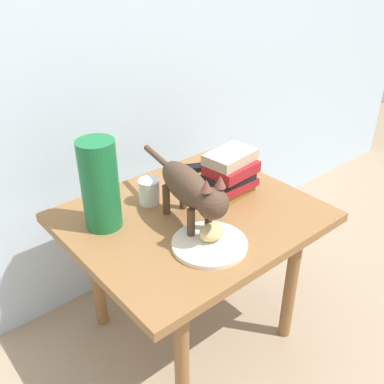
{
  "coord_description": "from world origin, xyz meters",
  "views": [
    {
      "loc": [
        -0.77,
        -0.91,
        1.29
      ],
      "look_at": [
        0.0,
        0.0,
        0.6
      ],
      "focal_mm": 41.06,
      "sensor_mm": 36.0,
      "label": 1
    }
  ],
  "objects_px": {
    "plate": "(210,244)",
    "candle_jar": "(149,193)",
    "side_table": "(192,230)",
    "tv_remote": "(198,168)",
    "green_vase": "(100,185)",
    "book_stack": "(230,174)",
    "cat": "(191,189)",
    "bread_roll": "(212,232)"
  },
  "relations": [
    {
      "from": "plate",
      "to": "candle_jar",
      "type": "xyz_separation_m",
      "value": [
        0.01,
        0.31,
        0.03
      ]
    },
    {
      "from": "side_table",
      "to": "tv_remote",
      "type": "distance_m",
      "value": 0.32
    },
    {
      "from": "green_vase",
      "to": "candle_jar",
      "type": "distance_m",
      "value": 0.21
    },
    {
      "from": "side_table",
      "to": "book_stack",
      "type": "relative_size",
      "value": 3.93
    },
    {
      "from": "candle_jar",
      "to": "green_vase",
      "type": "bearing_deg",
      "value": -174.49
    },
    {
      "from": "plate",
      "to": "cat",
      "type": "distance_m",
      "value": 0.17
    },
    {
      "from": "bread_roll",
      "to": "candle_jar",
      "type": "bearing_deg",
      "value": 91.17
    },
    {
      "from": "bread_roll",
      "to": "candle_jar",
      "type": "distance_m",
      "value": 0.3
    },
    {
      "from": "side_table",
      "to": "cat",
      "type": "relative_size",
      "value": 1.64
    },
    {
      "from": "bread_roll",
      "to": "tv_remote",
      "type": "xyz_separation_m",
      "value": [
        0.27,
        0.38,
        -0.03
      ]
    },
    {
      "from": "side_table",
      "to": "tv_remote",
      "type": "height_order",
      "value": "tv_remote"
    },
    {
      "from": "green_vase",
      "to": "tv_remote",
      "type": "relative_size",
      "value": 1.88
    },
    {
      "from": "bread_roll",
      "to": "green_vase",
      "type": "distance_m",
      "value": 0.36
    },
    {
      "from": "cat",
      "to": "tv_remote",
      "type": "relative_size",
      "value": 3.16
    },
    {
      "from": "candle_jar",
      "to": "plate",
      "type": "bearing_deg",
      "value": -91.48
    },
    {
      "from": "side_table",
      "to": "cat",
      "type": "distance_m",
      "value": 0.21
    },
    {
      "from": "bread_roll",
      "to": "green_vase",
      "type": "bearing_deg",
      "value": 123.65
    },
    {
      "from": "green_vase",
      "to": "bread_roll",
      "type": "bearing_deg",
      "value": -56.35
    },
    {
      "from": "bread_roll",
      "to": "book_stack",
      "type": "height_order",
      "value": "book_stack"
    },
    {
      "from": "tv_remote",
      "to": "cat",
      "type": "bearing_deg",
      "value": -108.33
    },
    {
      "from": "book_stack",
      "to": "candle_jar",
      "type": "xyz_separation_m",
      "value": [
        -0.25,
        0.13,
        -0.04
      ]
    },
    {
      "from": "cat",
      "to": "green_vase",
      "type": "relative_size",
      "value": 1.68
    },
    {
      "from": "plate",
      "to": "book_stack",
      "type": "bearing_deg",
      "value": 35.33
    },
    {
      "from": "cat",
      "to": "green_vase",
      "type": "height_order",
      "value": "green_vase"
    },
    {
      "from": "side_table",
      "to": "tv_remote",
      "type": "xyz_separation_m",
      "value": [
        0.21,
        0.22,
        0.08
      ]
    },
    {
      "from": "book_stack",
      "to": "candle_jar",
      "type": "height_order",
      "value": "book_stack"
    },
    {
      "from": "plate",
      "to": "candle_jar",
      "type": "relative_size",
      "value": 2.6
    },
    {
      "from": "side_table",
      "to": "bread_roll",
      "type": "xyz_separation_m",
      "value": [
        -0.06,
        -0.16,
        0.11
      ]
    },
    {
      "from": "green_vase",
      "to": "tv_remote",
      "type": "distance_m",
      "value": 0.49
    },
    {
      "from": "plate",
      "to": "side_table",
      "type": "bearing_deg",
      "value": 66.06
    },
    {
      "from": "side_table",
      "to": "plate",
      "type": "xyz_separation_m",
      "value": [
        -0.07,
        -0.17,
        0.07
      ]
    },
    {
      "from": "book_stack",
      "to": "green_vase",
      "type": "xyz_separation_m",
      "value": [
        -0.43,
        0.11,
        0.06
      ]
    },
    {
      "from": "tv_remote",
      "to": "plate",
      "type": "bearing_deg",
      "value": -101.0
    },
    {
      "from": "side_table",
      "to": "candle_jar",
      "type": "distance_m",
      "value": 0.19
    },
    {
      "from": "bread_roll",
      "to": "cat",
      "type": "height_order",
      "value": "cat"
    },
    {
      "from": "bread_roll",
      "to": "cat",
      "type": "bearing_deg",
      "value": 85.08
    },
    {
      "from": "bread_roll",
      "to": "candle_jar",
      "type": "height_order",
      "value": "candle_jar"
    },
    {
      "from": "bread_roll",
      "to": "tv_remote",
      "type": "relative_size",
      "value": 0.53
    },
    {
      "from": "bread_roll",
      "to": "green_vase",
      "type": "xyz_separation_m",
      "value": [
        -0.19,
        0.29,
        0.1
      ]
    },
    {
      "from": "bread_roll",
      "to": "side_table",
      "type": "bearing_deg",
      "value": 69.53
    },
    {
      "from": "green_vase",
      "to": "cat",
      "type": "bearing_deg",
      "value": -42.05
    },
    {
      "from": "bread_roll",
      "to": "cat",
      "type": "xyz_separation_m",
      "value": [
        0.01,
        0.11,
        0.09
      ]
    }
  ]
}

